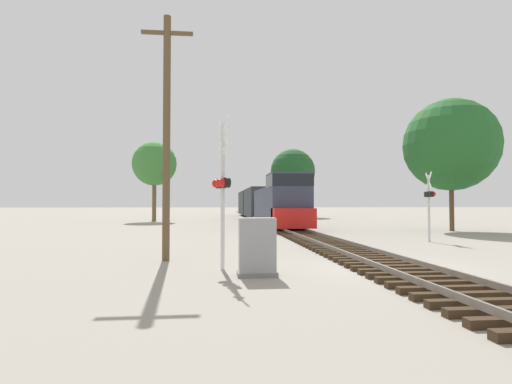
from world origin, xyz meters
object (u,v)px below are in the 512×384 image
Objects in this scene: crossing_signal_near at (222,185)px; tree_mid_background at (154,164)px; freight_train at (260,204)px; tree_far_right at (451,145)px; relay_cabinet at (257,247)px; utility_pole at (167,133)px; crossing_signal_far at (429,198)px; tree_deep_background at (293,171)px.

tree_mid_background reaches higher than crossing_signal_near.
freight_train is 4.97× the size of tree_mid_background.
tree_mid_background is (-23.95, 18.40, 0.20)m from tree_far_right.
relay_cabinet is 23.52m from tree_far_right.
tree_mid_background is (-12.20, -2.47, 4.49)m from freight_train.
crossing_signal_near is (-5.08, -36.17, 0.58)m from freight_train.
crossing_signal_far is at bearing 23.61° from utility_pole.
freight_train is 4.64× the size of tree_far_right.
freight_train is 36.53m from crossing_signal_near.
crossing_signal_near is 2.88× the size of relay_cabinet.
tree_mid_background is at bearing 99.37° from utility_pole.
tree_deep_background is (-5.70, 30.91, 0.52)m from tree_far_right.
crossing_signal_near is 3.40m from utility_pole.
relay_cabinet is at bearing -102.12° from tree_deep_background.
tree_deep_background reaches higher than crossing_signal_far.
tree_mid_background is (-7.13, 33.70, 3.91)m from crossing_signal_near.
tree_far_right is at bearing -37.53° from tree_mid_background.
tree_mid_background is at bearing 103.04° from relay_cabinet.
tree_deep_background is (18.26, 12.51, 0.33)m from tree_mid_background.
crossing_signal_near is 34.67m from tree_mid_background.
freight_train is 29.11m from crossing_signal_far.
crossing_signal_far is at bearing -55.40° from tree_mid_background.
relay_cabinet is at bearing -76.96° from tree_mid_background.
relay_cabinet is at bearing -48.54° from utility_pole.
relay_cabinet is (-4.13, -37.34, -1.18)m from freight_train.
tree_deep_background reaches higher than tree_mid_background.
freight_train is at bearing 119.37° from tree_far_right.
crossing_signal_near is 0.51× the size of tree_mid_background.
tree_mid_background is at bearing 45.74° from crossing_signal_far.
freight_train is 9.71× the size of crossing_signal_near.
utility_pole is at bearing -101.57° from freight_train.
tree_deep_background is at bearing 149.07° from crossing_signal_near.
tree_deep_background reaches higher than relay_cabinet.
tree_mid_background is at bearing -145.57° from tree_deep_background.
tree_deep_background is (0.28, 38.58, 4.49)m from crossing_signal_far.
tree_deep_background reaches higher than tree_far_right.
tree_far_right reaches higher than utility_pole.
tree_deep_background reaches higher than utility_pole.
tree_far_right is 0.95× the size of tree_deep_background.
tree_deep_background is (13.03, 44.15, 2.31)m from utility_pole.
crossing_signal_far is at bearing -78.56° from freight_train.
tree_mid_background is at bearing -168.55° from freight_train.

